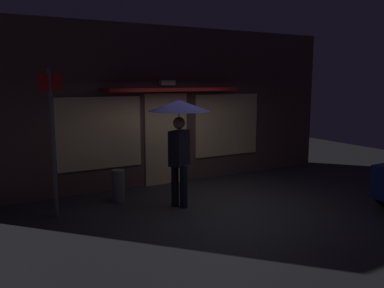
# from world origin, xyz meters

# --- Properties ---
(ground_plane) EXTENTS (18.00, 18.00, 0.00)m
(ground_plane) POSITION_xyz_m (0.00, 0.00, 0.00)
(ground_plane) COLOR #2D2D33
(building_facade) EXTENTS (9.56, 1.00, 3.77)m
(building_facade) POSITION_xyz_m (0.00, 2.34, 1.87)
(building_facade) COLOR brown
(building_facade) RESTS_ON ground
(person_with_umbrella) EXTENTS (1.20, 1.20, 2.13)m
(person_with_umbrella) POSITION_xyz_m (-0.58, 0.40, 1.73)
(person_with_umbrella) COLOR black
(person_with_umbrella) RESTS_ON ground
(street_sign_post) EXTENTS (0.40, 0.07, 2.72)m
(street_sign_post) POSITION_xyz_m (-2.84, 0.97, 1.53)
(street_sign_post) COLOR #595B60
(street_sign_post) RESTS_ON ground
(sidewalk_bollard) EXTENTS (0.27, 0.27, 0.67)m
(sidewalk_bollard) POSITION_xyz_m (-1.52, 1.34, 0.34)
(sidewalk_bollard) COLOR slate
(sidewalk_bollard) RESTS_ON ground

